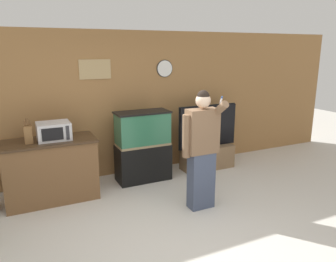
{
  "coord_description": "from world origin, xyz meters",
  "views": [
    {
      "loc": [
        -1.68,
        -3.16,
        2.28
      ],
      "look_at": [
        0.42,
        1.25,
        1.05
      ],
      "focal_mm": 35.0,
      "sensor_mm": 36.0,
      "label": 1
    }
  ],
  "objects_px": {
    "tv_on_stand": "(207,150)",
    "person_standing": "(201,149)",
    "aquarium_on_stand": "(143,146)",
    "microwave": "(54,131)",
    "knife_block": "(28,134)",
    "counter_island": "(51,170)"
  },
  "relations": [
    {
      "from": "counter_island",
      "to": "tv_on_stand",
      "type": "relative_size",
      "value": 1.09
    },
    {
      "from": "knife_block",
      "to": "aquarium_on_stand",
      "type": "bearing_deg",
      "value": 5.81
    },
    {
      "from": "microwave",
      "to": "tv_on_stand",
      "type": "distance_m",
      "value": 2.9
    },
    {
      "from": "knife_block",
      "to": "person_standing",
      "type": "distance_m",
      "value": 2.49
    },
    {
      "from": "person_standing",
      "to": "microwave",
      "type": "bearing_deg",
      "value": 146.52
    },
    {
      "from": "tv_on_stand",
      "to": "counter_island",
      "type": "bearing_deg",
      "value": -177.16
    },
    {
      "from": "tv_on_stand",
      "to": "person_standing",
      "type": "height_order",
      "value": "person_standing"
    },
    {
      "from": "microwave",
      "to": "tv_on_stand",
      "type": "height_order",
      "value": "tv_on_stand"
    },
    {
      "from": "aquarium_on_stand",
      "to": "person_standing",
      "type": "height_order",
      "value": "person_standing"
    },
    {
      "from": "knife_block",
      "to": "person_standing",
      "type": "bearing_deg",
      "value": -27.83
    },
    {
      "from": "aquarium_on_stand",
      "to": "knife_block",
      "type": "bearing_deg",
      "value": -174.19
    },
    {
      "from": "counter_island",
      "to": "tv_on_stand",
      "type": "distance_m",
      "value": 2.9
    },
    {
      "from": "microwave",
      "to": "person_standing",
      "type": "xyz_separation_m",
      "value": [
        1.84,
        -1.22,
        -0.18
      ]
    },
    {
      "from": "aquarium_on_stand",
      "to": "microwave",
      "type": "bearing_deg",
      "value": -175.03
    },
    {
      "from": "aquarium_on_stand",
      "to": "tv_on_stand",
      "type": "bearing_deg",
      "value": 0.34
    },
    {
      "from": "knife_block",
      "to": "person_standing",
      "type": "xyz_separation_m",
      "value": [
        2.2,
        -1.16,
        -0.19
      ]
    },
    {
      "from": "tv_on_stand",
      "to": "aquarium_on_stand",
      "type": "bearing_deg",
      "value": -179.66
    },
    {
      "from": "counter_island",
      "to": "microwave",
      "type": "distance_m",
      "value": 0.61
    },
    {
      "from": "person_standing",
      "to": "tv_on_stand",
      "type": "bearing_deg",
      "value": 54.5
    },
    {
      "from": "microwave",
      "to": "person_standing",
      "type": "bearing_deg",
      "value": -33.48
    },
    {
      "from": "aquarium_on_stand",
      "to": "counter_island",
      "type": "bearing_deg",
      "value": -175.03
    },
    {
      "from": "knife_block",
      "to": "tv_on_stand",
      "type": "height_order",
      "value": "knife_block"
    }
  ]
}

